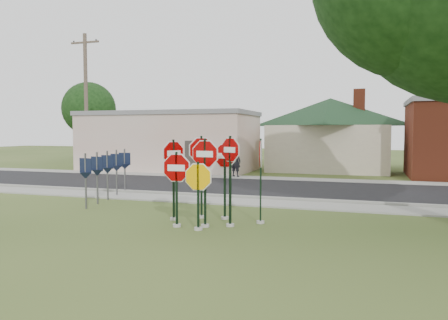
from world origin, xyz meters
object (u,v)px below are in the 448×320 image
(stop_sign_center, at_px, (205,169))
(pedestrian, at_px, (236,161))
(stop_sign_left, at_px, (177,179))
(utility_pole_near, at_px, (86,100))
(stop_sign_yellow, at_px, (198,188))

(stop_sign_center, height_order, pedestrian, stop_sign_center)
(stop_sign_left, distance_m, utility_pole_near, 19.97)
(stop_sign_yellow, xyz_separation_m, utility_pole_near, (-14.09, 14.63, 3.77))
(stop_sign_center, height_order, utility_pole_near, utility_pole_near)
(stop_sign_center, height_order, stop_sign_left, stop_sign_center)
(utility_pole_near, bearing_deg, stop_sign_center, -45.12)
(stop_sign_yellow, relative_size, pedestrian, 1.07)
(stop_sign_yellow, height_order, pedestrian, stop_sign_yellow)
(stop_sign_yellow, distance_m, stop_sign_left, 0.81)
(stop_sign_yellow, height_order, stop_sign_left, stop_sign_left)
(stop_sign_yellow, height_order, utility_pole_near, utility_pole_near)
(stop_sign_left, bearing_deg, utility_pole_near, 132.76)
(pedestrian, bearing_deg, stop_sign_left, 120.88)
(stop_sign_yellow, distance_m, utility_pole_near, 20.66)
(stop_sign_left, relative_size, utility_pole_near, 0.24)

